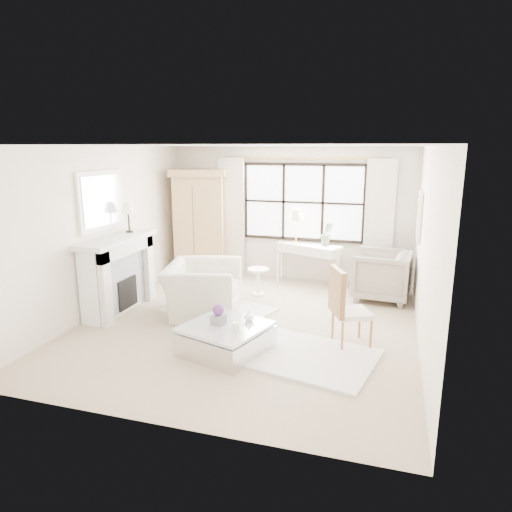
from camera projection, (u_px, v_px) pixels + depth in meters
The scene contains 32 objects.
floor at pixel (248, 325), 7.06m from camera, with size 5.50×5.50×0.00m, color tan.
ceiling at pixel (247, 146), 6.43m from camera, with size 5.50×5.50×0.00m, color white.
wall_back at pixel (288, 214), 9.31m from camera, with size 5.00×5.00×0.00m, color silver.
wall_front at pixel (156, 295), 4.18m from camera, with size 5.00×5.00×0.00m, color white.
wall_left at pixel (102, 231), 7.45m from camera, with size 5.50×5.50×0.00m, color white.
wall_right at pixel (427, 250), 6.05m from camera, with size 5.50×5.50×0.00m, color white.
window_pane at pixel (303, 202), 9.15m from camera, with size 2.40×0.02×1.50m, color white.
window_frame at pixel (303, 202), 9.14m from camera, with size 2.50×0.04×1.50m, color black, non-canonical shape.
curtain_rod at pixel (304, 158), 8.89m from camera, with size 0.04×0.04×3.30m, color #A77E3A.
curtain_left at pixel (232, 218), 9.58m from camera, with size 0.55×0.10×2.47m, color beige.
curtain_right at pixel (379, 224), 8.74m from camera, with size 0.55×0.10×2.47m, color silver.
fireplace at pixel (117, 273), 7.55m from camera, with size 0.58×1.66×1.26m.
mirror_frame at pixel (101, 201), 7.32m from camera, with size 0.05×1.15×0.95m, color white.
mirror_glass at pixel (103, 201), 7.32m from camera, with size 0.02×1.00×0.80m, color silver.
art_frame at pixel (420, 217), 7.59m from camera, with size 0.04×0.62×0.82m, color silver.
art_canvas at pixel (418, 217), 7.60m from camera, with size 0.01×0.52×0.72m, color #C6B29A.
mantel_lamp at pixel (128, 209), 7.70m from camera, with size 0.22×0.22×0.51m.
armoire at pixel (199, 223), 9.51m from camera, with size 1.27×0.99×2.24m.
console_table at pixel (308, 264), 9.16m from camera, with size 1.37×0.90×0.80m.
console_lamp at pixel (296, 216), 9.01m from camera, with size 0.28×0.28×0.69m.
orchid_plant at pixel (327, 234), 8.90m from camera, with size 0.25×0.20×0.46m, color #546A47.
side_table at pixel (258, 278), 8.42m from camera, with size 0.40×0.40×0.51m.
rug_left at pixel (219, 310), 7.66m from camera, with size 1.68×1.18×0.03m, color silver.
rug_right at pixel (305, 356), 5.96m from camera, with size 1.75×1.31×0.03m, color white.
club_armchair at pixel (203, 289), 7.45m from camera, with size 1.29×1.13×0.84m, color beige.
wingback_chair at pixel (381, 275), 8.16m from camera, with size 0.95×0.97×0.89m, color gray.
french_chair at pixel (350, 323), 6.29m from camera, with size 0.64×0.64×1.08m.
coffee_table at pixel (225, 339), 6.09m from camera, with size 1.25×1.25×0.38m.
planter_box at pixel (218, 320), 6.07m from camera, with size 0.17×0.17×0.12m, color slate.
planter_flowers at pixel (218, 310), 6.03m from camera, with size 0.15×0.15×0.15m, color #5D2E74.
pillar_candle at pixel (236, 327), 5.83m from camera, with size 0.09×0.09×0.12m, color white.
coffee_vase at pixel (249, 316), 6.18m from camera, with size 0.14×0.14×0.14m, color white.
Camera 1 is at (2.03, -6.30, 2.67)m, focal length 32.00 mm.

